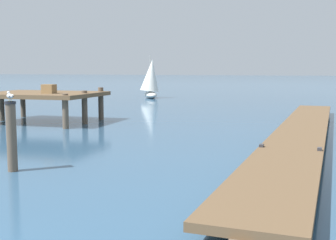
% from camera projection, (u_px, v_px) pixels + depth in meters
% --- Properties ---
extents(floating_dock, '(1.87, 23.00, 0.53)m').
position_uv_depth(floating_dock, '(302.00, 131.00, 16.69)').
color(floating_dock, brown).
rests_on(floating_dock, ground).
extents(pier_platform, '(6.00, 4.84, 1.97)m').
position_uv_depth(pier_platform, '(42.00, 96.00, 22.30)').
color(pier_platform, brown).
rests_on(pier_platform, ground).
extents(mooring_piling, '(0.30, 0.30, 1.86)m').
position_uv_depth(mooring_piling, '(12.00, 135.00, 11.55)').
color(mooring_piling, brown).
rests_on(mooring_piling, ground).
extents(perched_seagull, '(0.34, 0.27, 0.27)m').
position_uv_depth(perched_seagull, '(10.00, 96.00, 11.43)').
color(perched_seagull, gold).
rests_on(perched_seagull, mooring_piling).
extents(distant_sailboat, '(2.81, 3.56, 4.05)m').
position_uv_depth(distant_sailboat, '(151.00, 79.00, 41.35)').
color(distant_sailboat, silver).
rests_on(distant_sailboat, ground).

